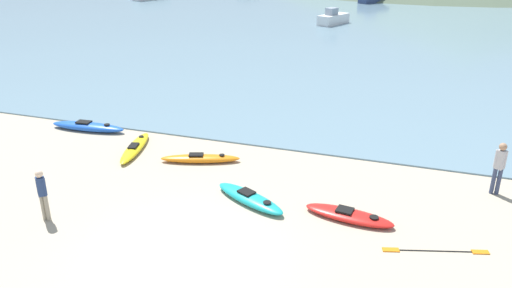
{
  "coord_description": "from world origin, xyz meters",
  "views": [
    {
      "loc": [
        5.35,
        -9.81,
        7.69
      ],
      "look_at": [
        -0.17,
        6.56,
        0.5
      ],
      "focal_mm": 35.0,
      "sensor_mm": 36.0,
      "label": 1
    }
  ],
  "objects_px": {
    "kayak_on_sand_2": "(88,126)",
    "kayak_on_sand_3": "(135,148)",
    "kayak_on_sand_4": "(200,158)",
    "person_near_foreground": "(42,192)",
    "loose_paddle": "(435,251)",
    "moored_boat_4": "(333,18)",
    "kayak_on_sand_5": "(250,198)",
    "kayak_on_sand_1": "(349,215)",
    "person_near_waterline": "(499,165)"
  },
  "relations": [
    {
      "from": "kayak_on_sand_2",
      "to": "loose_paddle",
      "type": "relative_size",
      "value": 1.26
    },
    {
      "from": "loose_paddle",
      "to": "kayak_on_sand_2",
      "type": "bearing_deg",
      "value": 161.89
    },
    {
      "from": "kayak_on_sand_1",
      "to": "kayak_on_sand_4",
      "type": "bearing_deg",
      "value": 158.47
    },
    {
      "from": "kayak_on_sand_3",
      "to": "moored_boat_4",
      "type": "bearing_deg",
      "value": 86.87
    },
    {
      "from": "moored_boat_4",
      "to": "loose_paddle",
      "type": "xyz_separation_m",
      "value": [
        9.34,
        -35.6,
        -0.58
      ]
    },
    {
      "from": "kayak_on_sand_2",
      "to": "kayak_on_sand_3",
      "type": "relative_size",
      "value": 1.1
    },
    {
      "from": "kayak_on_sand_1",
      "to": "kayak_on_sand_2",
      "type": "height_order",
      "value": "kayak_on_sand_2"
    },
    {
      "from": "kayak_on_sand_3",
      "to": "moored_boat_4",
      "type": "distance_m",
      "value": 32.29
    },
    {
      "from": "kayak_on_sand_5",
      "to": "moored_boat_4",
      "type": "xyz_separation_m",
      "value": [
        -3.81,
        34.68,
        0.45
      ]
    },
    {
      "from": "kayak_on_sand_5",
      "to": "kayak_on_sand_2",
      "type": "bearing_deg",
      "value": 156.74
    },
    {
      "from": "kayak_on_sand_1",
      "to": "person_near_waterline",
      "type": "bearing_deg",
      "value": 36.3
    },
    {
      "from": "kayak_on_sand_4",
      "to": "person_near_waterline",
      "type": "bearing_deg",
      "value": 4.51
    },
    {
      "from": "moored_boat_4",
      "to": "kayak_on_sand_1",
      "type": "bearing_deg",
      "value": -78.74
    },
    {
      "from": "person_near_foreground",
      "to": "person_near_waterline",
      "type": "relative_size",
      "value": 0.91
    },
    {
      "from": "kayak_on_sand_5",
      "to": "person_near_foreground",
      "type": "xyz_separation_m",
      "value": [
        -5.29,
        -2.88,
        0.77
      ]
    },
    {
      "from": "kayak_on_sand_3",
      "to": "person_near_foreground",
      "type": "bearing_deg",
      "value": -87.01
    },
    {
      "from": "kayak_on_sand_4",
      "to": "person_near_foreground",
      "type": "relative_size",
      "value": 1.83
    },
    {
      "from": "person_near_foreground",
      "to": "moored_boat_4",
      "type": "distance_m",
      "value": 37.6
    },
    {
      "from": "kayak_on_sand_4",
      "to": "kayak_on_sand_5",
      "type": "relative_size",
      "value": 1.05
    },
    {
      "from": "kayak_on_sand_3",
      "to": "person_near_foreground",
      "type": "xyz_separation_m",
      "value": [
        0.28,
        -5.33,
        0.8
      ]
    },
    {
      "from": "kayak_on_sand_1",
      "to": "kayak_on_sand_2",
      "type": "distance_m",
      "value": 12.33
    },
    {
      "from": "kayak_on_sand_1",
      "to": "kayak_on_sand_3",
      "type": "distance_m",
      "value": 9.01
    },
    {
      "from": "kayak_on_sand_4",
      "to": "person_near_foreground",
      "type": "distance_m",
      "value": 5.82
    },
    {
      "from": "kayak_on_sand_1",
      "to": "kayak_on_sand_3",
      "type": "height_order",
      "value": "kayak_on_sand_1"
    },
    {
      "from": "person_near_foreground",
      "to": "person_near_waterline",
      "type": "height_order",
      "value": "person_near_waterline"
    },
    {
      "from": "kayak_on_sand_4",
      "to": "person_near_foreground",
      "type": "height_order",
      "value": "person_near_foreground"
    },
    {
      "from": "person_near_foreground",
      "to": "person_near_waterline",
      "type": "xyz_separation_m",
      "value": [
        12.6,
        5.96,
        0.09
      ]
    },
    {
      "from": "kayak_on_sand_3",
      "to": "loose_paddle",
      "type": "distance_m",
      "value": 11.6
    },
    {
      "from": "kayak_on_sand_4",
      "to": "kayak_on_sand_5",
      "type": "xyz_separation_m",
      "value": [
        2.73,
        -2.29,
        0.01
      ]
    },
    {
      "from": "person_near_foreground",
      "to": "loose_paddle",
      "type": "bearing_deg",
      "value": 10.29
    },
    {
      "from": "kayak_on_sand_4",
      "to": "person_near_waterline",
      "type": "distance_m",
      "value": 10.1
    },
    {
      "from": "kayak_on_sand_1",
      "to": "person_near_waterline",
      "type": "relative_size",
      "value": 1.55
    },
    {
      "from": "kayak_on_sand_4",
      "to": "kayak_on_sand_5",
      "type": "distance_m",
      "value": 3.56
    },
    {
      "from": "kayak_on_sand_3",
      "to": "person_near_foreground",
      "type": "height_order",
      "value": "person_near_foreground"
    },
    {
      "from": "kayak_on_sand_3",
      "to": "loose_paddle",
      "type": "height_order",
      "value": "kayak_on_sand_3"
    },
    {
      "from": "kayak_on_sand_1",
      "to": "person_near_foreground",
      "type": "distance_m",
      "value": 8.9
    },
    {
      "from": "kayak_on_sand_1",
      "to": "moored_boat_4",
      "type": "bearing_deg",
      "value": 101.26
    },
    {
      "from": "kayak_on_sand_1",
      "to": "loose_paddle",
      "type": "height_order",
      "value": "kayak_on_sand_1"
    },
    {
      "from": "person_near_foreground",
      "to": "kayak_on_sand_3",
      "type": "bearing_deg",
      "value": 92.99
    },
    {
      "from": "kayak_on_sand_3",
      "to": "moored_boat_4",
      "type": "height_order",
      "value": "moored_boat_4"
    },
    {
      "from": "kayak_on_sand_2",
      "to": "person_near_foreground",
      "type": "xyz_separation_m",
      "value": [
        3.36,
        -6.6,
        0.75
      ]
    },
    {
      "from": "kayak_on_sand_4",
      "to": "moored_boat_4",
      "type": "height_order",
      "value": "moored_boat_4"
    },
    {
      "from": "kayak_on_sand_3",
      "to": "kayak_on_sand_5",
      "type": "height_order",
      "value": "kayak_on_sand_5"
    },
    {
      "from": "kayak_on_sand_4",
      "to": "kayak_on_sand_2",
      "type": "bearing_deg",
      "value": 166.38
    },
    {
      "from": "kayak_on_sand_5",
      "to": "moored_boat_4",
      "type": "distance_m",
      "value": 34.89
    },
    {
      "from": "kayak_on_sand_2",
      "to": "kayak_on_sand_5",
      "type": "xyz_separation_m",
      "value": [
        8.66,
        -3.72,
        -0.02
      ]
    },
    {
      "from": "kayak_on_sand_1",
      "to": "kayak_on_sand_4",
      "type": "distance_m",
      "value": 6.26
    },
    {
      "from": "kayak_on_sand_5",
      "to": "kayak_on_sand_3",
      "type": "bearing_deg",
      "value": 156.33
    },
    {
      "from": "kayak_on_sand_2",
      "to": "kayak_on_sand_4",
      "type": "distance_m",
      "value": 6.1
    },
    {
      "from": "kayak_on_sand_3",
      "to": "person_near_foreground",
      "type": "distance_m",
      "value": 5.39
    }
  ]
}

